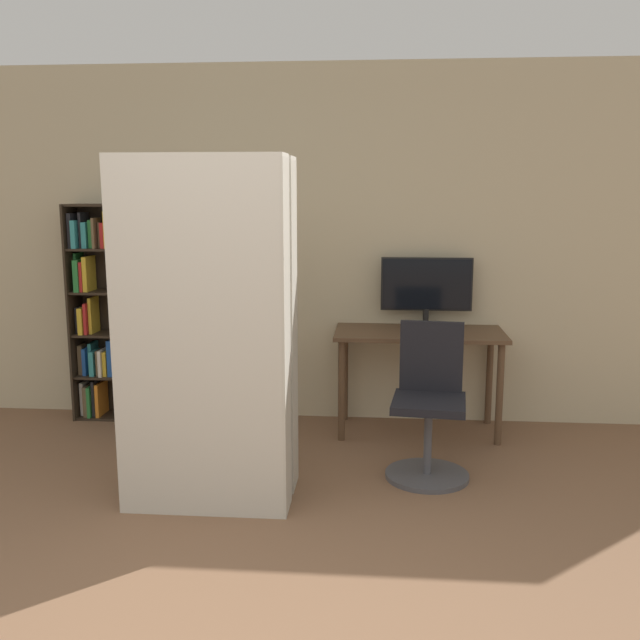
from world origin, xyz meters
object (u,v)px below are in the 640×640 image
object	(u,v)px
office_chair	(429,414)
mattress_far	(217,327)
monitor	(427,288)
bookshelf	(113,313)
mattress_near	(203,338)

from	to	relation	value
office_chair	mattress_far	world-z (taller)	mattress_far
monitor	office_chair	world-z (taller)	monitor
bookshelf	mattress_far	size ratio (longest dim) A/B	0.85
monitor	bookshelf	xyz separation A→B (m)	(-2.41, 0.01, -0.23)
monitor	office_chair	size ratio (longest dim) A/B	0.71
mattress_far	monitor	bearing A→B (deg)	44.11
monitor	bookshelf	distance (m)	2.42
monitor	mattress_far	world-z (taller)	mattress_far
bookshelf	mattress_far	world-z (taller)	mattress_far
bookshelf	mattress_near	xyz separation A→B (m)	(1.12, -1.60, 0.15)
office_chair	bookshelf	size ratio (longest dim) A/B	0.57
mattress_near	mattress_far	distance (m)	0.33
mattress_far	office_chair	bearing A→B (deg)	11.51
office_chair	mattress_far	bearing A→B (deg)	-168.49
monitor	bookshelf	bearing A→B (deg)	179.76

